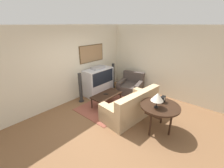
# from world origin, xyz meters

# --- Properties ---
(ground_plane) EXTENTS (12.00, 12.00, 0.00)m
(ground_plane) POSITION_xyz_m (0.00, 0.00, 0.00)
(ground_plane) COLOR brown
(wall_back) EXTENTS (12.00, 0.10, 2.70)m
(wall_back) POSITION_xyz_m (0.02, 2.13, 1.35)
(wall_back) COLOR beige
(wall_back) RESTS_ON ground_plane
(wall_right) EXTENTS (0.06, 12.00, 2.70)m
(wall_right) POSITION_xyz_m (2.63, 0.00, 1.35)
(wall_right) COLOR beige
(wall_right) RESTS_ON ground_plane
(area_rug) EXTENTS (2.27, 1.49, 0.01)m
(area_rug) POSITION_xyz_m (0.65, 0.75, 0.01)
(area_rug) COLOR brown
(area_rug) RESTS_ON ground_plane
(tv) EXTENTS (1.22, 0.57, 1.16)m
(tv) POSITION_xyz_m (1.02, 1.75, 0.55)
(tv) COLOR silver
(tv) RESTS_ON ground_plane
(couch) EXTENTS (1.89, 1.04, 0.90)m
(couch) POSITION_xyz_m (0.52, -0.21, 0.32)
(couch) COLOR tan
(couch) RESTS_ON ground_plane
(armchair) EXTENTS (1.11, 1.11, 0.83)m
(armchair) POSITION_xyz_m (1.99, 0.80, 0.27)
(armchair) COLOR #473D38
(armchair) RESTS_ON ground_plane
(coffee_table) EXTENTS (1.09, 0.55, 0.43)m
(coffee_table) POSITION_xyz_m (0.51, 0.83, 0.39)
(coffee_table) COLOR black
(coffee_table) RESTS_ON ground_plane
(console_table) EXTENTS (1.01, 1.01, 0.76)m
(console_table) POSITION_xyz_m (0.45, -1.14, 0.69)
(console_table) COLOR black
(console_table) RESTS_ON ground_plane
(table_lamp) EXTENTS (0.31, 0.31, 0.40)m
(table_lamp) POSITION_xyz_m (0.29, -1.10, 1.05)
(table_lamp) COLOR black
(table_lamp) RESTS_ON console_table
(mantel_clock) EXTENTS (0.17, 0.10, 0.17)m
(mantel_clock) POSITION_xyz_m (0.66, -1.10, 0.85)
(mantel_clock) COLOR black
(mantel_clock) RESTS_ON console_table
(remote) EXTENTS (0.12, 0.16, 0.02)m
(remote) POSITION_xyz_m (0.50, 0.85, 0.44)
(remote) COLOR black
(remote) RESTS_ON coffee_table
(speaker_tower_left) EXTENTS (0.20, 0.20, 1.11)m
(speaker_tower_left) POSITION_xyz_m (0.11, 1.75, 0.53)
(speaker_tower_left) COLOR black
(speaker_tower_left) RESTS_ON ground_plane
(speaker_tower_right) EXTENTS (0.20, 0.20, 1.11)m
(speaker_tower_right) POSITION_xyz_m (1.94, 1.75, 0.53)
(speaker_tower_right) COLOR black
(speaker_tower_right) RESTS_ON ground_plane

